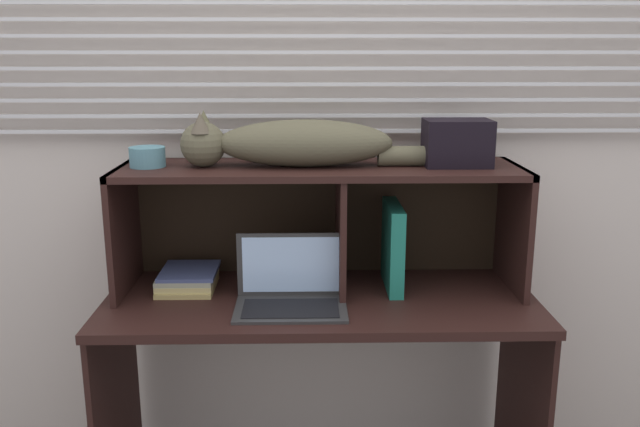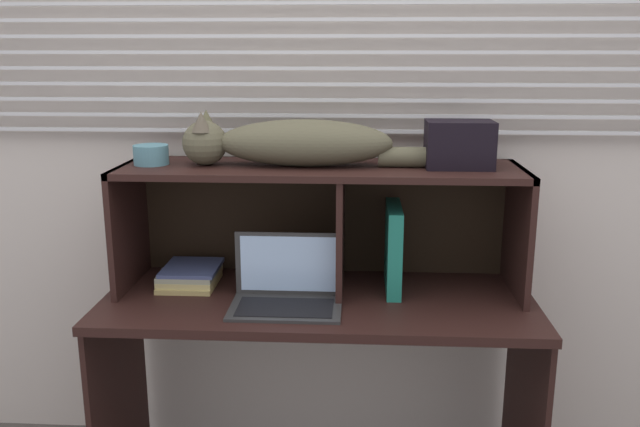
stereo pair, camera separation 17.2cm
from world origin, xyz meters
The scene contains 9 objects.
back_panel_with_blinds centered at (0.00, 0.55, 1.25)m, with size 4.40×0.08×2.50m.
desk centered at (0.00, 0.22, 0.57)m, with size 1.42×0.58×0.70m.
hutch_shelf_unit centered at (0.01, 0.35, 1.00)m, with size 1.33×0.37×0.42m.
cat centered at (-0.08, 0.32, 1.20)m, with size 0.95×0.19×0.18m.
laptop centered at (-0.10, 0.15, 0.75)m, with size 0.35×0.23×0.22m.
binder_upright centered at (0.25, 0.32, 0.85)m, with size 0.05×0.26×0.29m, color #1E7966.
book_stack centered at (-0.45, 0.32, 0.73)m, with size 0.19×0.22×0.06m.
small_basket centered at (-0.56, 0.32, 1.15)m, with size 0.12×0.12×0.07m, color teal.
storage_box centered at (0.45, 0.32, 1.20)m, with size 0.21×0.15×0.15m, color black.
Camera 2 is at (0.13, -1.83, 1.50)m, focal length 37.23 mm.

